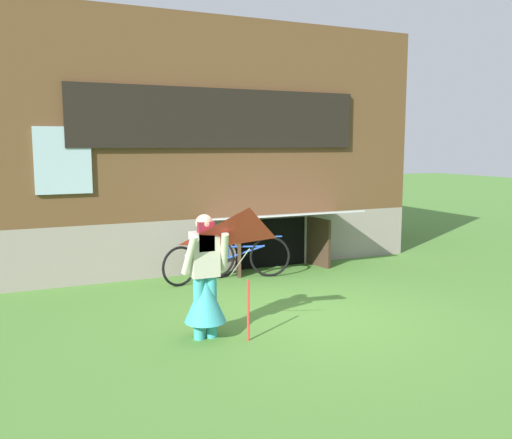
{
  "coord_description": "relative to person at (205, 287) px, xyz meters",
  "views": [
    {
      "loc": [
        -3.64,
        -6.58,
        2.39
      ],
      "look_at": [
        -0.17,
        1.07,
        1.24
      ],
      "focal_mm": 38.61,
      "sensor_mm": 36.0,
      "label": 1
    }
  ],
  "objects": [
    {
      "name": "bicycle_blue",
      "position": [
        1.65,
        2.74,
        -0.27
      ],
      "size": [
        1.68,
        0.59,
        0.8
      ],
      "rotation": [
        0.0,
        0.0,
        -0.32
      ],
      "color": "black",
      "rests_on": "ground_plane"
    },
    {
      "name": "kite",
      "position": [
        0.34,
        -0.58,
        0.6
      ],
      "size": [
        0.94,
        1.02,
        1.54
      ],
      "color": "red",
      "rests_on": "ground_plane"
    },
    {
      "name": "person",
      "position": [
        0.0,
        0.0,
        0.0
      ],
      "size": [
        0.61,
        0.52,
        1.56
      ],
      "rotation": [
        0.0,
        0.0,
        0.17
      ],
      "color": "teal",
      "rests_on": "ground_plane"
    },
    {
      "name": "ground_plane",
      "position": [
        1.49,
        0.32,
        -0.65
      ],
      "size": [
        60.0,
        60.0,
        0.0
      ],
      "primitive_type": "plane",
      "color": "#4C7F33"
    },
    {
      "name": "bicycle_silver",
      "position": [
        0.89,
        2.72,
        -0.29
      ],
      "size": [
        1.57,
        0.49,
        0.74
      ],
      "rotation": [
        0.0,
        0.0,
        0.28
      ],
      "color": "black",
      "rests_on": "ground_plane"
    },
    {
      "name": "log_house",
      "position": [
        1.49,
        5.59,
        1.7
      ],
      "size": [
        8.43,
        5.66,
        4.7
      ],
      "color": "gray",
      "rests_on": "ground_plane"
    }
  ]
}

